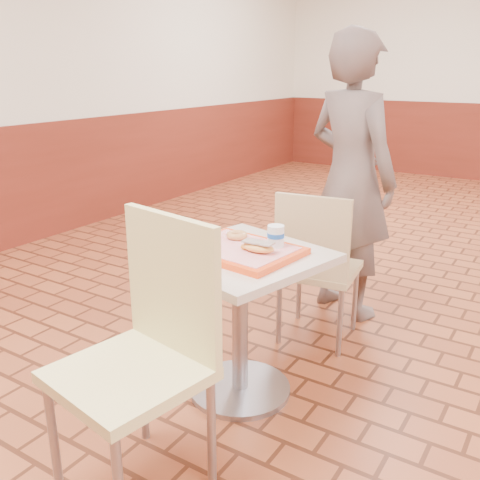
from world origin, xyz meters
The scene contains 8 objects.
main_table centered at (-1.22, -0.89, 0.46)m, with size 0.65×0.65×0.69m.
chair_main_front centered at (-1.20, -1.52, 0.55)m, with size 0.53×0.53×0.98m.
chair_main_back centered at (-1.14, -0.26, 0.47)m, with size 0.44×0.44×0.85m.
customer centered at (-1.17, 0.23, 0.83)m, with size 0.61×0.40×1.66m, color brown.
serving_tray centered at (-1.22, -0.89, 0.70)m, with size 0.48×0.37×0.03m.
ring_donut centered at (-1.30, -0.80, 0.73)m, with size 0.10×0.10×0.03m, color #BD7F45.
long_john_donut centered at (-1.13, -0.91, 0.74)m, with size 0.16×0.08×0.05m.
paper_cup centered at (-1.10, -0.80, 0.77)m, with size 0.07×0.07×0.09m.
Camera 1 is at (-0.05, -2.72, 1.45)m, focal length 40.00 mm.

